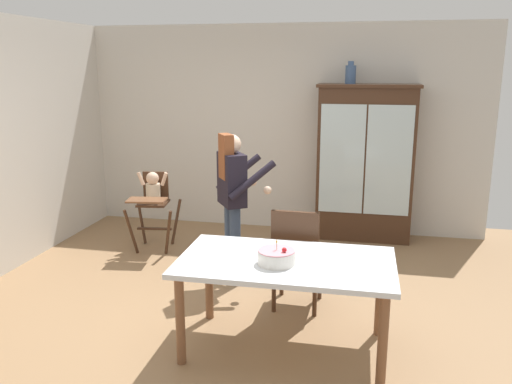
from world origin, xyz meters
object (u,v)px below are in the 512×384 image
(ceramic_vase, at_px, (351,74))
(high_chair_with_toddler, at_px, (153,196))
(adult_person, at_px, (233,190))
(dining_table, at_px, (286,271))
(china_cabinet, at_px, (365,163))
(birthday_cake, at_px, (277,257))
(dining_chair_far_side, at_px, (296,252))

(ceramic_vase, distance_m, high_chair_with_toddler, 2.81)
(adult_person, relative_size, dining_table, 0.93)
(china_cabinet, height_order, dining_table, china_cabinet)
(birthday_cake, bearing_deg, adult_person, 117.40)
(dining_table, bearing_deg, birthday_cake, -121.01)
(china_cabinet, xyz_separation_m, ceramic_vase, (-0.22, 0.00, 1.09))
(ceramic_vase, distance_m, adult_person, 2.29)
(high_chair_with_toddler, xyz_separation_m, dining_table, (1.91, -1.96, -0.00))
(high_chair_with_toddler, xyz_separation_m, adult_person, (1.18, -0.76, 0.31))
(ceramic_vase, distance_m, dining_chair_far_side, 2.72)
(adult_person, xyz_separation_m, dining_chair_far_side, (0.72, -0.52, -0.41))
(dining_table, bearing_deg, ceramic_vase, 83.68)
(adult_person, distance_m, dining_chair_far_side, 0.98)
(ceramic_vase, height_order, dining_chair_far_side, ceramic_vase)
(high_chair_with_toddler, distance_m, adult_person, 1.44)
(ceramic_vase, bearing_deg, china_cabinet, -0.96)
(dining_table, relative_size, dining_chair_far_side, 1.71)
(dining_chair_far_side, bearing_deg, ceramic_vase, -96.74)
(china_cabinet, xyz_separation_m, high_chair_with_toddler, (-2.45, -0.95, -0.33))
(ceramic_vase, bearing_deg, dining_table, -96.32)
(adult_person, xyz_separation_m, birthday_cake, (0.67, -1.29, -0.17))
(birthday_cake, height_order, dining_chair_far_side, dining_chair_far_side)
(birthday_cake, distance_m, dining_chair_far_side, 0.81)
(china_cabinet, xyz_separation_m, adult_person, (-1.27, -1.71, -0.02))
(dining_table, bearing_deg, adult_person, 121.25)
(high_chair_with_toddler, distance_m, dining_chair_far_side, 2.29)
(ceramic_vase, height_order, adult_person, ceramic_vase)
(high_chair_with_toddler, bearing_deg, ceramic_vase, 14.75)
(high_chair_with_toddler, relative_size, adult_person, 0.62)
(china_cabinet, relative_size, dining_chair_far_side, 2.04)
(dining_chair_far_side, bearing_deg, china_cabinet, -102.28)
(birthday_cake, xyz_separation_m, dining_chair_far_side, (0.05, 0.77, -0.24))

